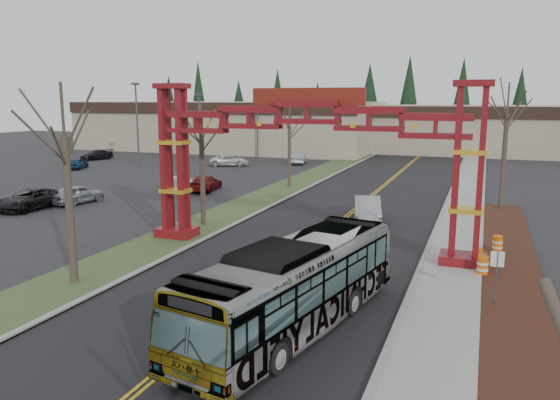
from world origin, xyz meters
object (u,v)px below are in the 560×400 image
at_px(bare_tree_median_mid, 201,139).
at_px(barrel_mid, 477,258).
at_px(street_sign, 497,267).
at_px(parked_car_near_a, 77,194).
at_px(parked_car_near_b, 183,183).
at_px(parked_car_mid_b, 78,163).
at_px(parked_car_mid_a, 206,183).
at_px(barrel_south, 483,266).
at_px(bare_tree_median_far, 289,127).
at_px(retail_building_east, 496,129).
at_px(transit_bus, 295,286).
at_px(parked_car_far_a, 299,158).
at_px(bare_tree_median_near, 64,138).
at_px(bare_tree_right_far, 507,115).
at_px(parked_car_near_c, 30,199).
at_px(silver_sedan, 367,209).
at_px(parked_car_far_b, 229,161).
at_px(light_pole_far, 257,120).
at_px(barrel_north, 497,245).
at_px(parked_car_far_c, 96,155).
at_px(light_pole_mid, 137,118).
at_px(retail_building_west, 233,125).
at_px(light_pole_near, 200,134).
at_px(gateway_arch, 307,139).

height_order(bare_tree_median_mid, barrel_mid, bare_tree_median_mid).
bearing_deg(street_sign, parked_car_near_a, 159.18).
relative_size(parked_car_near_b, street_sign, 1.67).
bearing_deg(parked_car_mid_b, parked_car_mid_a, 137.48).
relative_size(parked_car_mid_a, barrel_south, 4.91).
distance_m(bare_tree_median_mid, bare_tree_median_far, 16.41).
bearing_deg(bare_tree_median_mid, retail_building_east, 72.96).
bearing_deg(bare_tree_median_far, transit_bus, -70.00).
distance_m(transit_bus, parked_car_far_a, 49.69).
height_order(transit_bus, bare_tree_median_near, bare_tree_median_near).
distance_m(bare_tree_right_far, street_sign, 21.50).
bearing_deg(parked_car_far_a, parked_car_near_c, 61.24).
xyz_separation_m(bare_tree_median_near, bare_tree_median_mid, (0.00, 11.89, -0.88)).
bearing_deg(parked_car_mid_a, silver_sedan, 146.69).
relative_size(silver_sedan, parked_car_near_c, 0.91).
bearing_deg(parked_car_far_b, parked_car_mid_a, 176.34).
bearing_deg(light_pole_far, parked_car_mid_b, -127.91).
bearing_deg(barrel_north, street_sign, -91.51).
relative_size(bare_tree_median_mid, bare_tree_right_far, 0.84).
height_order(parked_car_mid_b, parked_car_far_b, parked_car_far_b).
xyz_separation_m(parked_car_far_b, bare_tree_median_mid, (12.27, -29.15, 4.88)).
bearing_deg(barrel_south, silver_sedan, 127.52).
distance_m(transit_bus, parked_car_far_c, 59.92).
relative_size(light_pole_far, barrel_south, 9.28).
relative_size(parked_car_far_b, bare_tree_median_near, 0.54).
bearing_deg(parked_car_far_b, barrel_north, -157.28).
relative_size(bare_tree_median_near, light_pole_mid, 0.89).
height_order(retail_building_west, light_pole_near, light_pole_near).
bearing_deg(bare_tree_median_near, parked_car_near_a, 130.28).
xyz_separation_m(bare_tree_median_mid, light_pole_far, (-12.82, 39.28, -0.41)).
bearing_deg(parked_car_near_c, parked_car_far_a, 75.24).
xyz_separation_m(parked_car_near_b, parked_car_mid_b, (-19.12, 8.73, 0.03)).
height_order(light_pole_near, barrel_south, light_pole_near).
distance_m(parked_car_far_b, bare_tree_right_far, 35.07).
bearing_deg(transit_bus, gateway_arch, 117.13).
distance_m(parked_car_near_c, bare_tree_median_far, 22.28).
bearing_deg(parked_car_far_c, retail_building_west, 84.81).
height_order(parked_car_near_c, barrel_south, parked_car_near_c).
bearing_deg(parked_car_far_a, barrel_south, 106.60).
xyz_separation_m(retail_building_west, bare_tree_right_far, (40.00, -38.14, 3.14)).
relative_size(transit_bus, parked_car_near_a, 2.63).
distance_m(bare_tree_median_mid, light_pole_far, 41.32).
bearing_deg(bare_tree_right_far, parked_car_far_a, 137.04).
height_order(bare_tree_median_far, barrel_north, bare_tree_median_far).
bearing_deg(retail_building_east, parked_car_near_b, -119.31).
relative_size(parked_car_mid_b, light_pole_near, 0.44).
relative_size(transit_bus, parked_car_mid_a, 2.45).
xyz_separation_m(parked_car_near_a, street_sign, (30.22, -11.49, 0.86)).
bearing_deg(parked_car_mid_b, gateway_arch, 125.26).
relative_size(parked_car_far_c, light_pole_mid, 0.46).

